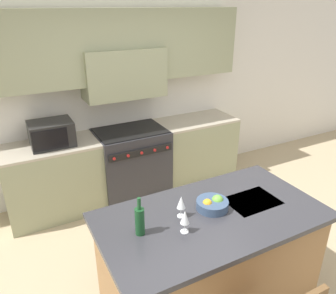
% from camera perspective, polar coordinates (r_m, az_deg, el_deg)
% --- Properties ---
extents(ground_plane, '(10.00, 10.00, 0.00)m').
position_cam_1_polar(ground_plane, '(3.41, 6.53, -22.27)').
color(ground_plane, tan).
extents(back_cabinetry, '(10.00, 0.46, 2.70)m').
position_cam_1_polar(back_cabinetry, '(4.34, -8.36, 12.03)').
color(back_cabinetry, silver).
rests_on(back_cabinetry, ground_plane).
extents(back_counter, '(3.15, 0.62, 0.92)m').
position_cam_1_polar(back_counter, '(4.48, -6.40, -2.74)').
color(back_counter, gray).
rests_on(back_counter, ground_plane).
extents(range_stove, '(0.91, 0.70, 0.94)m').
position_cam_1_polar(range_stove, '(4.45, -6.31, -2.72)').
color(range_stove, '#2D2D33').
rests_on(range_stove, ground_plane).
extents(microwave, '(0.49, 0.39, 0.29)m').
position_cam_1_polar(microwave, '(4.02, -19.65, 2.23)').
color(microwave, black).
rests_on(microwave, back_counter).
extents(kitchen_island, '(1.83, 0.99, 0.90)m').
position_cam_1_polar(kitchen_island, '(2.97, 7.23, -18.54)').
color(kitchen_island, olive).
rests_on(kitchen_island, ground_plane).
extents(wine_bottle, '(0.07, 0.07, 0.30)m').
position_cam_1_polar(wine_bottle, '(2.42, -4.94, -12.63)').
color(wine_bottle, '#194723').
rests_on(wine_bottle, kitchen_island).
extents(wine_glass_near, '(0.07, 0.07, 0.18)m').
position_cam_1_polar(wine_glass_near, '(2.42, 2.94, -12.21)').
color(wine_glass_near, white).
rests_on(wine_glass_near, kitchen_island).
extents(wine_glass_far, '(0.07, 0.07, 0.18)m').
position_cam_1_polar(wine_glass_far, '(2.58, 2.30, -9.69)').
color(wine_glass_far, white).
rests_on(wine_glass_far, kitchen_island).
extents(fruit_bowl, '(0.26, 0.26, 0.11)m').
position_cam_1_polar(fruit_bowl, '(2.74, 7.79, -9.80)').
color(fruit_bowl, '#384C6B').
rests_on(fruit_bowl, kitchen_island).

